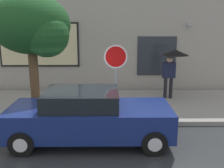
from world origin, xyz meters
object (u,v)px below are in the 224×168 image
at_px(street_tree, 34,27).
at_px(parked_car, 89,117).
at_px(pedestrian_with_umbrella, 173,60).
at_px(stop_sign, 116,66).

bearing_deg(street_tree, parked_car, -43.02).
distance_m(parked_car, pedestrian_with_umbrella, 4.96).
relative_size(parked_car, stop_sign, 1.84).
bearing_deg(pedestrian_with_umbrella, street_tree, -157.96).
bearing_deg(stop_sign, parked_car, -115.30).
bearing_deg(parked_car, stop_sign, 64.70).
distance_m(pedestrian_with_umbrella, street_tree, 5.50).
height_order(parked_car, pedestrian_with_umbrella, pedestrian_with_umbrella).
xyz_separation_m(parked_car, stop_sign, (0.77, 1.64, 1.11)).
bearing_deg(street_tree, stop_sign, -1.06).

